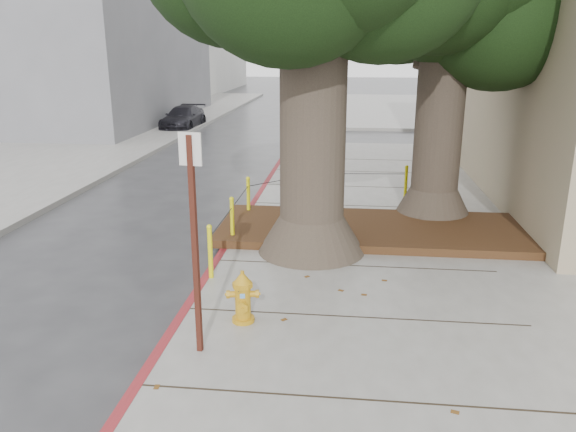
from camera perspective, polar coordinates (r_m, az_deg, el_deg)
name	(u,v)px	position (r m, az deg, el deg)	size (l,w,h in m)	color
ground	(318,324)	(8.42, 3.11, -10.93)	(140.00, 140.00, 0.00)	#28282B
sidewalk_far	(439,109)	(38.05, 15.08, 10.47)	(16.00, 20.00, 0.15)	slate
curb_red	(223,254)	(10.92, -6.66, -3.89)	(0.14, 26.00, 0.16)	maroon
planter_bed	(372,229)	(11.94, 8.55, -1.35)	(6.40, 2.60, 0.16)	black
building_far_grey	(56,5)	(33.28, -22.50, 19.23)	(12.00, 16.00, 12.00)	slate
building_far_white	(161,5)	(55.36, -12.74, 20.16)	(12.00, 18.00, 15.00)	silver
bollard_ring	(291,201)	(12.32, 0.33, 1.52)	(3.79, 5.39, 0.95)	yellow
fire_hydrant	(243,297)	(8.02, -4.62, -8.22)	(0.41, 0.38, 0.77)	orange
signpost	(194,233)	(6.89, -9.49, -1.74)	(0.28, 0.08, 2.82)	#471911
car_silver	(492,122)	(27.55, 19.98, 8.95)	(1.45, 3.60, 1.23)	#B6B5BB
car_dark	(183,118)	(28.63, -10.60, 9.79)	(1.53, 3.77, 1.09)	black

